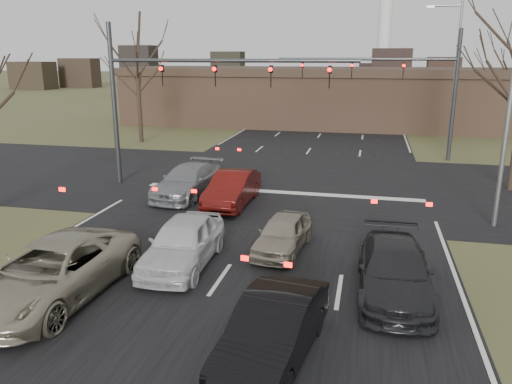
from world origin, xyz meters
TOP-DOWN VIEW (x-y plane):
  - ground at (0.00, 0.00)m, footprint 360.00×360.00m
  - road_main at (0.00, 60.00)m, footprint 14.00×300.00m
  - road_cross at (0.00, 15.00)m, footprint 200.00×14.00m
  - building at (2.00, 38.00)m, footprint 42.40×10.40m
  - mast_arm_near at (-5.23, 13.00)m, footprint 12.12×0.24m
  - mast_arm_far at (6.18, 23.00)m, footprint 11.12×0.24m
  - streetlight_right_near at (8.82, 10.00)m, footprint 2.34×0.25m
  - streetlight_right_far at (9.32, 27.00)m, footprint 2.34×0.25m
  - tree_left_far at (-13.00, 25.00)m, footprint 5.70×5.70m
  - car_silver_suv at (-4.07, 0.89)m, footprint 2.90×5.84m
  - car_white_sedan at (-1.45, 3.80)m, footprint 1.95×4.57m
  - car_black_hatch at (2.30, -0.55)m, footprint 2.07×4.49m
  - car_charcoal_sedan at (4.97, 3.24)m, footprint 2.10×4.88m
  - car_grey_ahead at (-4.16, 11.47)m, footprint 2.48×5.16m
  - car_red_ahead at (-1.72, 10.52)m, footprint 1.63×4.52m
  - car_silver_ahead at (1.41, 5.69)m, footprint 1.82×3.78m

SIDE VIEW (x-z plane):
  - ground at x=0.00m, z-range 0.00..0.00m
  - road_main at x=0.00m, z-range 0.00..0.02m
  - road_cross at x=0.00m, z-range 0.00..0.03m
  - car_silver_ahead at x=1.41m, z-range 0.00..1.24m
  - car_charcoal_sedan at x=4.97m, z-range 0.00..1.40m
  - car_black_hatch at x=2.30m, z-range 0.00..1.43m
  - car_grey_ahead at x=-4.16m, z-range 0.00..1.45m
  - car_red_ahead at x=-1.72m, z-range 0.00..1.48m
  - car_white_sedan at x=-1.45m, z-range 0.00..1.54m
  - car_silver_suv at x=-4.07m, z-range 0.00..1.59m
  - building at x=2.00m, z-range 0.02..5.32m
  - mast_arm_far at x=6.18m, z-range 1.02..9.02m
  - mast_arm_near at x=-5.23m, z-range 1.07..9.07m
  - streetlight_right_near at x=8.82m, z-range 0.59..10.59m
  - streetlight_right_far at x=9.32m, z-range 0.59..10.59m
  - tree_left_far at x=-13.00m, z-range 2.59..12.09m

